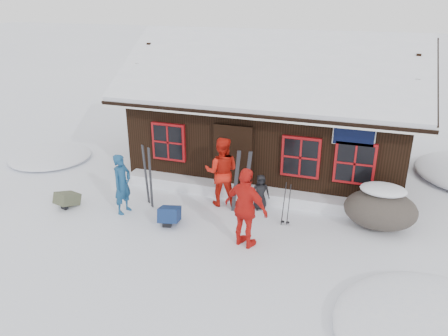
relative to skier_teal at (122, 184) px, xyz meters
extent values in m
plane|color=white|center=(1.48, -0.38, -0.81)|extent=(120.00, 120.00, 0.00)
cube|color=black|center=(2.98, 4.62, 0.44)|extent=(8.00, 5.00, 2.50)
cube|color=black|center=(2.98, 3.14, 2.54)|extent=(8.90, 3.14, 1.88)
cube|color=black|center=(2.98, 6.09, 2.54)|extent=(8.90, 3.14, 1.88)
cube|color=white|center=(2.98, 3.14, 2.68)|extent=(8.72, 3.07, 1.86)
cube|color=white|center=(2.98, 6.09, 2.68)|extent=(8.72, 3.07, 1.86)
cube|color=white|center=(2.98, 4.62, 3.41)|extent=(8.81, 0.22, 0.14)
cube|color=silver|center=(2.98, 1.67, 1.67)|extent=(8.90, 0.10, 0.20)
cube|color=black|center=(2.38, 2.07, 0.19)|extent=(1.00, 0.10, 2.00)
cube|color=black|center=(5.58, 2.04, 1.34)|extent=(1.00, 0.06, 0.60)
cube|color=maroon|center=(0.38, 2.06, 0.54)|extent=(1.04, 0.10, 1.14)
cube|color=black|center=(0.38, 2.02, 0.54)|extent=(0.90, 0.04, 1.00)
cube|color=maroon|center=(4.28, 2.06, 0.54)|extent=(1.04, 0.10, 1.14)
cube|color=black|center=(4.28, 2.02, 0.54)|extent=(0.90, 0.04, 1.00)
cube|color=maroon|center=(5.68, 2.06, 0.54)|extent=(1.04, 0.10, 1.14)
cube|color=black|center=(5.68, 2.02, 0.54)|extent=(0.90, 0.04, 1.00)
cube|color=white|center=(2.98, 1.87, -0.64)|extent=(7.60, 0.60, 0.35)
ellipsoid|color=white|center=(-4.52, 2.62, -0.81)|extent=(2.80, 2.80, 0.34)
imported|color=navy|center=(0.00, 0.00, 0.00)|extent=(0.47, 0.64, 1.63)
imported|color=red|center=(2.30, 1.29, 0.15)|extent=(1.06, 0.89, 1.93)
imported|color=red|center=(3.51, -0.55, 0.14)|extent=(1.21, 0.80, 1.92)
imported|color=black|center=(3.38, 1.35, -0.32)|extent=(0.57, 0.49, 0.98)
ellipsoid|color=#4C443D|center=(6.43, 1.33, -0.33)|extent=(1.76, 1.32, 0.97)
ellipsoid|color=white|center=(6.43, 1.33, 0.09)|extent=(1.11, 0.80, 0.25)
cube|color=black|center=(0.31, 0.70, 0.00)|extent=(0.19, 0.09, 1.74)
cube|color=black|center=(0.54, 0.53, 0.00)|extent=(0.14, 0.16, 1.74)
cube|color=black|center=(2.78, 1.04, 0.01)|extent=(0.22, 0.19, 1.75)
cube|color=black|center=(3.05, 1.14, 0.01)|extent=(0.28, 0.08, 1.75)
cylinder|color=black|center=(4.14, 0.69, -0.26)|extent=(0.08, 0.11, 1.19)
cylinder|color=black|center=(4.27, 0.69, -0.26)|extent=(0.08, 0.11, 1.19)
cube|color=navy|center=(1.42, -0.19, -0.64)|extent=(0.63, 0.75, 0.35)
cube|color=#484C36|center=(-1.63, -0.23, -0.66)|extent=(0.56, 0.67, 0.32)
camera|label=1|loc=(5.85, -8.96, 4.69)|focal=35.00mm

